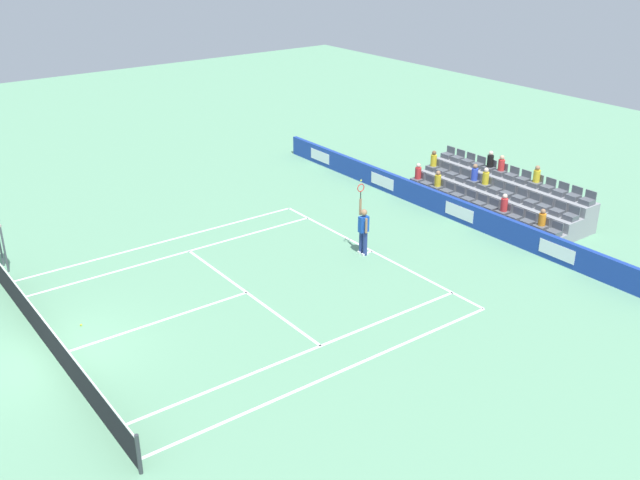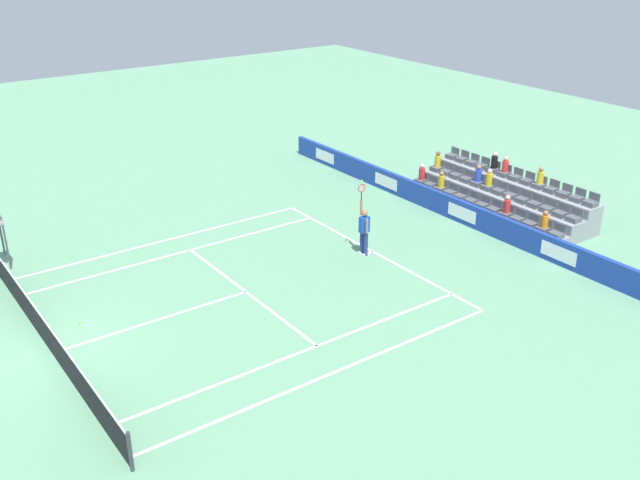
% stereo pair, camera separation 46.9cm
% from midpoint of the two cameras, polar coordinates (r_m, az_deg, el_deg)
% --- Properties ---
extents(ground_plane, '(80.00, 80.00, 0.00)m').
position_cam_midpoint_polar(ground_plane, '(22.21, -20.82, -8.57)').
color(ground_plane, '#669E77').
extents(line_baseline, '(10.97, 0.10, 0.01)m').
position_cam_midpoint_polar(line_baseline, '(27.09, 3.63, -0.88)').
color(line_baseline, white).
rests_on(line_baseline, ground).
extents(line_service, '(8.23, 0.10, 0.01)m').
position_cam_midpoint_polar(line_service, '(24.24, -6.37, -4.14)').
color(line_service, white).
rests_on(line_service, ground).
extents(line_centre_service, '(0.10, 6.40, 0.01)m').
position_cam_midpoint_polar(line_centre_service, '(23.03, -13.24, -6.31)').
color(line_centre_service, white).
rests_on(line_centre_service, ground).
extents(line_singles_sideline_left, '(0.10, 11.89, 0.01)m').
position_cam_midpoint_polar(line_singles_sideline_left, '(27.36, -11.62, -1.09)').
color(line_singles_sideline_left, white).
rests_on(line_singles_sideline_left, ground).
extents(line_singles_sideline_right, '(0.10, 11.89, 0.01)m').
position_cam_midpoint_polar(line_singles_sideline_right, '(21.02, -1.61, -8.76)').
color(line_singles_sideline_right, white).
rests_on(line_singles_sideline_right, ground).
extents(line_doubles_sideline_left, '(0.10, 11.89, 0.01)m').
position_cam_midpoint_polar(line_doubles_sideline_left, '(28.51, -12.83, -0.15)').
color(line_doubles_sideline_left, white).
rests_on(line_doubles_sideline_left, ground).
extents(line_doubles_sideline_right, '(0.10, 11.89, 0.01)m').
position_cam_midpoint_polar(line_doubles_sideline_right, '(20.10, 0.69, -10.45)').
color(line_doubles_sideline_right, white).
rests_on(line_doubles_sideline_right, ground).
extents(line_centre_mark, '(0.10, 0.20, 0.01)m').
position_cam_midpoint_polar(line_centre_mark, '(27.03, 3.47, -0.93)').
color(line_centre_mark, white).
rests_on(line_centre_mark, ground).
extents(sponsor_barrier, '(23.73, 0.22, 0.93)m').
position_cam_midpoint_polar(sponsor_barrier, '(29.99, 10.64, 2.23)').
color(sponsor_barrier, '#193899').
rests_on(sponsor_barrier, ground).
extents(tennis_net, '(11.97, 0.10, 1.07)m').
position_cam_midpoint_polar(tennis_net, '(21.97, -21.01, -7.48)').
color(tennis_net, '#33383D').
rests_on(tennis_net, ground).
extents(tennis_player, '(0.53, 0.37, 2.85)m').
position_cam_midpoint_polar(tennis_player, '(26.46, 2.94, 0.85)').
color(tennis_player, navy).
rests_on(tennis_player, ground).
extents(stadium_stand, '(8.06, 2.85, 2.18)m').
position_cam_midpoint_polar(stadium_stand, '(31.62, 13.51, 3.28)').
color(stadium_stand, gray).
rests_on(stadium_stand, ground).
extents(loose_tennis_ball, '(0.07, 0.07, 0.07)m').
position_cam_midpoint_polar(loose_tennis_ball, '(23.45, -18.91, -6.37)').
color(loose_tennis_ball, '#D1E533').
rests_on(loose_tennis_ball, ground).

